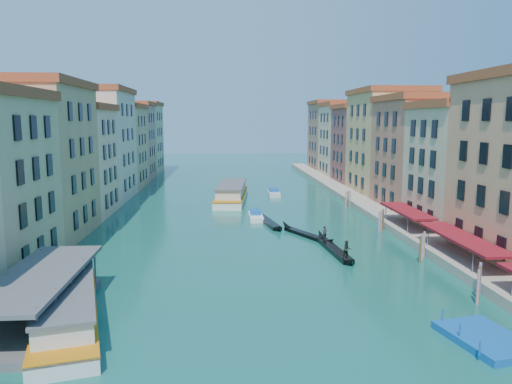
# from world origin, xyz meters

# --- Properties ---
(left_bank_palazzos) EXTENTS (12.80, 128.40, 21.00)m
(left_bank_palazzos) POSITION_xyz_m (-26.00, 64.68, 9.71)
(left_bank_palazzos) COLOR beige
(left_bank_palazzos) RESTS_ON ground
(right_bank_palazzos) EXTENTS (12.80, 128.40, 21.00)m
(right_bank_palazzos) POSITION_xyz_m (30.00, 65.00, 9.75)
(right_bank_palazzos) COLOR maroon
(right_bank_palazzos) RESTS_ON ground
(quay) EXTENTS (4.00, 140.00, 1.00)m
(quay) POSITION_xyz_m (22.00, 65.00, 0.50)
(quay) COLOR gray
(quay) RESTS_ON ground
(restaurant_awnings) EXTENTS (3.20, 44.55, 3.12)m
(restaurant_awnings) POSITION_xyz_m (22.19, 23.00, 2.99)
(restaurant_awnings) COLOR maroon
(restaurant_awnings) RESTS_ON ground
(vaporetto_stop) EXTENTS (5.40, 16.40, 3.65)m
(vaporetto_stop) POSITION_xyz_m (-16.00, 12.00, 1.44)
(vaporetto_stop) COLOR #555558
(vaporetto_stop) RESTS_ON ground
(mooring_poles_right) EXTENTS (1.44, 54.24, 3.20)m
(mooring_poles_right) POSITION_xyz_m (19.10, 28.80, 1.30)
(mooring_poles_right) COLOR brown
(mooring_poles_right) RESTS_ON ground
(mooring_poles_left) EXTENTS (0.24, 8.24, 3.20)m
(mooring_poles_left) POSITION_xyz_m (-18.50, 12.00, 1.30)
(mooring_poles_left) COLOR brown
(mooring_poles_left) RESTS_ON ground
(vaporetto_near) EXTENTS (8.88, 18.95, 2.75)m
(vaporetto_near) POSITION_xyz_m (-14.00, 11.70, 1.24)
(vaporetto_near) COLOR silver
(vaporetto_near) RESTS_ON ground
(vaporetto_far) EXTENTS (6.96, 22.05, 3.23)m
(vaporetto_far) POSITION_xyz_m (-0.60, 67.71, 1.45)
(vaporetto_far) COLOR white
(vaporetto_far) RESTS_ON ground
(gondola_fore) EXTENTS (5.95, 11.11, 2.37)m
(gondola_fore) POSITION_xyz_m (8.54, 37.61, 0.40)
(gondola_fore) COLOR black
(gondola_fore) RESTS_ON ground
(gondola_right) EXTENTS (2.14, 13.50, 2.69)m
(gondola_right) POSITION_xyz_m (10.42, 29.54, 0.51)
(gondola_right) COLOR black
(gondola_right) RESTS_ON ground
(gondola_far) EXTENTS (3.43, 13.54, 1.93)m
(gondola_far) POSITION_xyz_m (4.20, 46.57, 0.39)
(gondola_far) COLOR black
(gondola_far) RESTS_ON ground
(motorboat_mid) EXTENTS (1.97, 6.26, 1.30)m
(motorboat_mid) POSITION_xyz_m (2.73, 49.69, 0.50)
(motorboat_mid) COLOR white
(motorboat_mid) RESTS_ON ground
(motorboat_far) EXTENTS (2.34, 6.95, 1.43)m
(motorboat_far) POSITION_xyz_m (7.95, 73.35, 0.56)
(motorboat_far) COLOR silver
(motorboat_far) RESTS_ON ground
(blue_dock) EXTENTS (5.47, 7.12, 0.53)m
(blue_dock) POSITION_xyz_m (15.50, 6.00, 0.27)
(blue_dock) COLOR #0F53A3
(blue_dock) RESTS_ON ground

